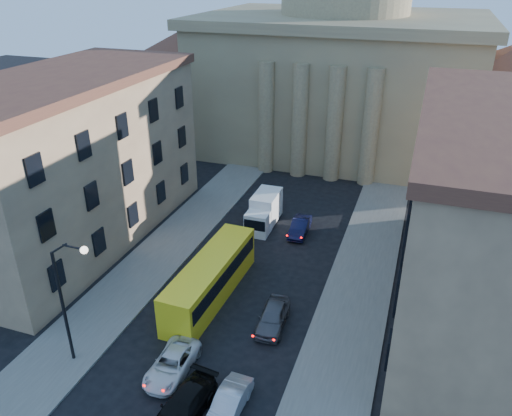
{
  "coord_description": "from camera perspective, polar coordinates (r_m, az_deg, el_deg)",
  "views": [
    {
      "loc": [
        11.46,
        -11.14,
        22.8
      ],
      "look_at": [
        1.78,
        16.76,
        8.23
      ],
      "focal_mm": 35.0,
      "sensor_mm": 36.0,
      "label": 1
    }
  ],
  "objects": [
    {
      "name": "building_right",
      "position": [
        36.95,
        25.83,
        -1.15
      ],
      "size": [
        11.6,
        26.6,
        14.7
      ],
      "color": "tan",
      "rests_on": "ground"
    },
    {
      "name": "building_left",
      "position": [
        46.32,
        -20.33,
        5.19
      ],
      "size": [
        11.6,
        26.6,
        14.7
      ],
      "color": "tan",
      "rests_on": "ground"
    },
    {
      "name": "city_bus",
      "position": [
        37.7,
        -5.2,
        -7.86
      ],
      "size": [
        2.98,
        11.44,
        3.2
      ],
      "rotation": [
        0.0,
        0.0,
        -0.03
      ],
      "color": "yellow",
      "rests_on": "ground"
    },
    {
      "name": "car_right_near",
      "position": [
        29.93,
        -3.13,
        -21.42
      ],
      "size": [
        1.6,
        4.21,
        1.37
      ],
      "primitive_type": "imported",
      "rotation": [
        0.0,
        0.0,
        -0.03
      ],
      "color": "#ACADB4",
      "rests_on": "ground"
    },
    {
      "name": "car_right_mid",
      "position": [
        29.89,
        -8.38,
        -21.65
      ],
      "size": [
        2.65,
        5.38,
        1.51
      ],
      "primitive_type": "imported",
      "rotation": [
        0.0,
        0.0,
        -0.11
      ],
      "color": "black",
      "rests_on": "ground"
    },
    {
      "name": "box_truck",
      "position": [
        47.59,
        0.91,
        -0.42
      ],
      "size": [
        2.25,
        5.55,
        3.03
      ],
      "rotation": [
        0.0,
        0.0,
        0.01
      ],
      "color": "white",
      "rests_on": "ground"
    },
    {
      "name": "church",
      "position": [
        68.47,
        9.67,
        16.72
      ],
      "size": [
        68.02,
        28.76,
        36.6
      ],
      "color": "#857051",
      "rests_on": "ground"
    },
    {
      "name": "street_lamp",
      "position": [
        31.83,
        -20.75,
        -9.1
      ],
      "size": [
        2.62,
        0.44,
        8.83
      ],
      "color": "black",
      "rests_on": "ground"
    },
    {
      "name": "car_left_mid",
      "position": [
        32.49,
        -9.58,
        -17.17
      ],
      "size": [
        2.31,
        4.81,
        1.32
      ],
      "primitive_type": "imported",
      "rotation": [
        0.0,
        0.0,
        0.02
      ],
      "color": "white",
      "rests_on": "ground"
    },
    {
      "name": "car_right_far",
      "position": [
        35.38,
        1.94,
        -12.29
      ],
      "size": [
        2.09,
        4.57,
        1.52
      ],
      "primitive_type": "imported",
      "rotation": [
        0.0,
        0.0,
        0.07
      ],
      "color": "#4E4D52",
      "rests_on": "ground"
    },
    {
      "name": "sidewalk_left",
      "position": [
        42.0,
        -12.9,
        -7.26
      ],
      "size": [
        5.0,
        60.0,
        0.15
      ],
      "primitive_type": "cube",
      "color": "#625F5A",
      "rests_on": "ground"
    },
    {
      "name": "car_right_distant",
      "position": [
        46.6,
        5.04,
        -2.16
      ],
      "size": [
        1.66,
        4.33,
        1.41
      ],
      "primitive_type": "imported",
      "rotation": [
        0.0,
        0.0,
        0.04
      ],
      "color": "black",
      "rests_on": "ground"
    },
    {
      "name": "sidewalk_right",
      "position": [
        37.07,
        10.74,
        -12.1
      ],
      "size": [
        5.0,
        60.0,
        0.15
      ],
      "primitive_type": "cube",
      "color": "#625F5A",
      "rests_on": "ground"
    }
  ]
}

